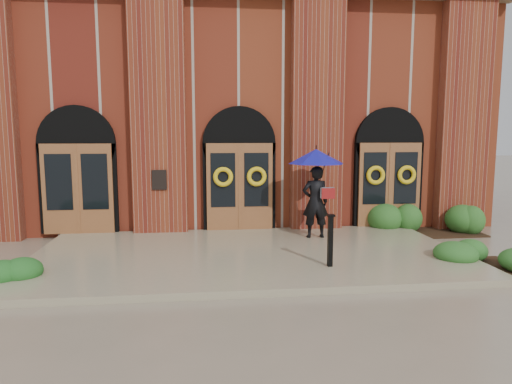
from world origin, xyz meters
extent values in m
plane|color=gray|center=(0.00, 0.00, 0.00)|extent=(90.00, 90.00, 0.00)
cube|color=gray|center=(0.00, 0.15, 0.07)|extent=(10.00, 5.30, 0.15)
cube|color=maroon|center=(0.00, 8.90, 3.50)|extent=(16.00, 12.00, 7.00)
cube|color=black|center=(-2.25, 2.47, 1.65)|extent=(0.40, 0.05, 0.55)
cube|color=maroon|center=(-2.25, 2.73, 3.50)|extent=(1.50, 0.45, 7.00)
cube|color=maroon|center=(2.25, 2.73, 3.50)|extent=(1.50, 0.45, 7.00)
cube|color=maroon|center=(6.75, 2.73, 3.50)|extent=(1.50, 0.45, 7.00)
cube|color=#9B5C32|center=(-4.50, 2.71, 1.40)|extent=(1.90, 0.10, 2.50)
cylinder|color=black|center=(-4.50, 2.85, 2.65)|extent=(2.10, 0.22, 2.10)
cube|color=#9B5C32|center=(0.00, 2.71, 1.40)|extent=(1.90, 0.10, 2.50)
cylinder|color=black|center=(0.00, 2.85, 2.65)|extent=(2.10, 0.22, 2.10)
cube|color=#9B5C32|center=(4.50, 2.71, 1.40)|extent=(1.90, 0.10, 2.50)
cylinder|color=black|center=(4.50, 2.85, 2.65)|extent=(2.10, 0.22, 2.10)
torus|color=yellow|center=(-0.48, 2.59, 1.70)|extent=(0.57, 0.13, 0.57)
torus|color=yellow|center=(0.48, 2.59, 1.70)|extent=(0.57, 0.13, 0.57)
torus|color=yellow|center=(4.02, 2.59, 1.70)|extent=(0.57, 0.13, 0.57)
torus|color=yellow|center=(4.98, 2.59, 1.70)|extent=(0.57, 0.13, 0.57)
imported|color=black|center=(1.92, 1.46, 1.11)|extent=(0.71, 0.48, 1.93)
cone|color=#14179D|center=(1.92, 1.46, 2.33)|extent=(1.52, 1.52, 0.39)
cylinder|color=black|center=(1.97, 1.41, 1.82)|extent=(0.02, 0.02, 0.64)
cube|color=#A2A3A7|center=(2.21, 1.30, 1.37)|extent=(0.36, 0.19, 0.28)
cube|color=maroon|center=(2.21, 1.20, 1.37)|extent=(0.36, 0.03, 0.28)
cube|color=black|center=(1.59, -1.21, 0.68)|extent=(0.10, 0.10, 1.07)
cube|color=black|center=(1.59, -1.21, 1.24)|extent=(0.16, 0.16, 0.04)
ellipsoid|color=#28581F|center=(5.32, 2.20, 0.40)|extent=(3.11, 1.25, 0.80)
ellipsoid|color=#275920|center=(5.10, -1.18, 0.24)|extent=(1.38, 1.18, 0.49)
camera|label=1|loc=(-1.04, -10.30, 2.95)|focal=32.00mm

